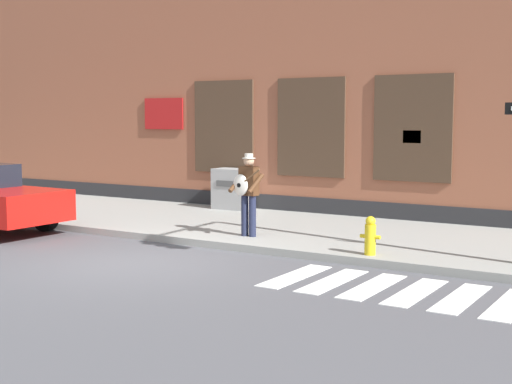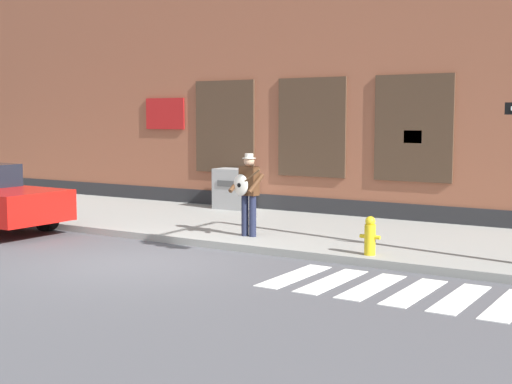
{
  "view_description": "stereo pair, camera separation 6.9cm",
  "coord_description": "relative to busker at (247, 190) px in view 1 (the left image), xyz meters",
  "views": [
    {
      "loc": [
        8.47,
        -9.55,
        2.6
      ],
      "look_at": [
        1.18,
        2.16,
        1.16
      ],
      "focal_mm": 50.0,
      "sensor_mm": 36.0,
      "label": 1
    },
    {
      "loc": [
        8.53,
        -9.52,
        2.6
      ],
      "look_at": [
        1.18,
        2.16,
        1.16
      ],
      "focal_mm": 50.0,
      "sensor_mm": 36.0,
      "label": 2
    }
  ],
  "objects": [
    {
      "name": "fire_hydrant",
      "position": [
        2.94,
        -0.52,
        -0.63
      ],
      "size": [
        0.38,
        0.2,
        0.7
      ],
      "color": "gold",
      "rests_on": "sidewalk"
    },
    {
      "name": "sidewalk",
      "position": [
        -0.62,
        1.56,
        -1.05
      ],
      "size": [
        28.0,
        4.88,
        0.15
      ],
      "color": "gray",
      "rests_on": "ground"
    },
    {
      "name": "crosswalk",
      "position": [
        4.71,
        -2.17,
        -1.12
      ],
      "size": [
        5.2,
        1.9,
        0.01
      ],
      "color": "silver",
      "rests_on": "ground"
    },
    {
      "name": "building_backdrop",
      "position": [
        -0.62,
        6.0,
        3.37
      ],
      "size": [
        28.0,
        4.06,
        9.01
      ],
      "color": "#99563D",
      "rests_on": "ground"
    },
    {
      "name": "ground_plane",
      "position": [
        -0.62,
        -2.73,
        -1.13
      ],
      "size": [
        160.0,
        160.0,
        0.0
      ],
      "primitive_type": "plane",
      "color": "#4C4C51"
    },
    {
      "name": "utility_box",
      "position": [
        -2.75,
        3.55,
        -0.43
      ],
      "size": [
        0.98,
        0.65,
        1.09
      ],
      "color": "#9E9E9E",
      "rests_on": "sidewalk"
    },
    {
      "name": "busker",
      "position": [
        0.0,
        0.0,
        0.0
      ],
      "size": [
        0.71,
        0.54,
        1.72
      ],
      "color": "#1E233D",
      "rests_on": "sidewalk"
    }
  ]
}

